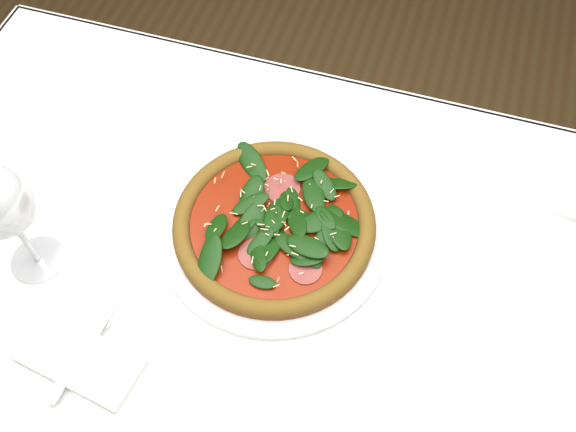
% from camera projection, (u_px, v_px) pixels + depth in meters
% --- Properties ---
extents(ground, '(6.00, 6.00, 0.00)m').
position_uv_depth(ground, '(269.00, 420.00, 1.52)').
color(ground, brown).
rests_on(ground, ground).
extents(dining_table, '(1.21, 0.81, 0.75)m').
position_uv_depth(dining_table, '(259.00, 308.00, 0.97)').
color(dining_table, white).
rests_on(dining_table, ground).
extents(plate, '(0.33, 0.33, 0.01)m').
position_uv_depth(plate, '(274.00, 229.00, 0.92)').
color(plate, silver).
rests_on(plate, dining_table).
extents(pizza, '(0.30, 0.30, 0.04)m').
position_uv_depth(pizza, '(274.00, 222.00, 0.90)').
color(pizza, '#955023').
rests_on(pizza, plate).
extents(napkin, '(0.17, 0.10, 0.01)m').
position_uv_depth(napkin, '(80.00, 360.00, 0.82)').
color(napkin, white).
rests_on(napkin, dining_table).
extents(fork, '(0.04, 0.16, 0.00)m').
position_uv_depth(fork, '(91.00, 338.00, 0.82)').
color(fork, silver).
rests_on(fork, napkin).
extents(saucer_far, '(0.14, 0.14, 0.01)m').
position_uv_depth(saucer_far, '(576.00, 182.00, 0.96)').
color(saucer_far, silver).
rests_on(saucer_far, dining_table).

